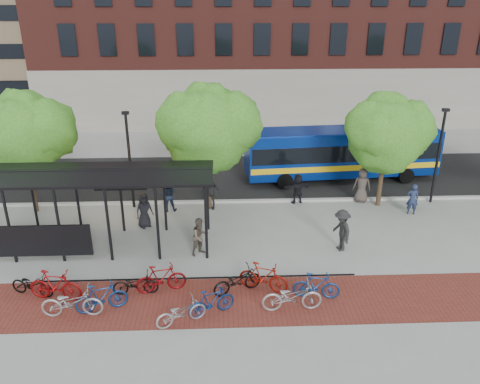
{
  "coord_description": "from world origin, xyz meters",
  "views": [
    {
      "loc": [
        -2.32,
        -19.24,
        10.21
      ],
      "look_at": [
        -1.46,
        1.57,
        1.6
      ],
      "focal_mm": 35.0,
      "sensor_mm": 36.0,
      "label": 1
    }
  ],
  "objects_px": {
    "bus": "(341,151)",
    "lamp_post_right": "(438,154)",
    "bike_7": "(211,302)",
    "pedestrian_9": "(342,230)",
    "bike_2": "(72,302)",
    "bike_11": "(316,286)",
    "bike_6": "(181,312)",
    "bus_shelter": "(85,182)",
    "bike_3": "(101,297)",
    "bike_8": "(237,280)",
    "pedestrian_5": "(298,189)",
    "lamp_post_left": "(130,158)",
    "bike_0": "(32,285)",
    "tree_b": "(209,125)",
    "pedestrian_2": "(168,195)",
    "bike_4": "(136,284)",
    "pedestrian_7": "(412,199)",
    "pedestrian_6": "(362,185)",
    "bike_10": "(292,296)",
    "tree_c": "(388,131)",
    "bike_9": "(263,277)",
    "bike_1": "(55,285)",
    "pedestrian_0": "(144,210)",
    "pedestrian_4": "(210,193)",
    "pedestrian_8": "(200,237)",
    "tree_a": "(24,131)",
    "bike_5": "(161,278)"
  },
  "relations": [
    {
      "from": "bike_6",
      "to": "bike_7",
      "type": "height_order",
      "value": "bike_7"
    },
    {
      "from": "lamp_post_right",
      "to": "bike_8",
      "type": "bearing_deg",
      "value": -143.43
    },
    {
      "from": "pedestrian_6",
      "to": "bike_8",
      "type": "bearing_deg",
      "value": 61.51
    },
    {
      "from": "bus_shelter",
      "to": "bike_3",
      "type": "relative_size",
      "value": 5.82
    },
    {
      "from": "tree_a",
      "to": "bike_8",
      "type": "height_order",
      "value": "tree_a"
    },
    {
      "from": "bike_1",
      "to": "tree_b",
      "type": "bearing_deg",
      "value": -25.08
    },
    {
      "from": "bike_9",
      "to": "pedestrian_0",
      "type": "xyz_separation_m",
      "value": [
        -5.24,
        5.56,
        0.3
      ]
    },
    {
      "from": "bike_7",
      "to": "bike_10",
      "type": "distance_m",
      "value": 2.83
    },
    {
      "from": "pedestrian_4",
      "to": "bike_8",
      "type": "bearing_deg",
      "value": -71.35
    },
    {
      "from": "bike_7",
      "to": "bike_9",
      "type": "relative_size",
      "value": 0.9
    },
    {
      "from": "bike_9",
      "to": "pedestrian_9",
      "type": "xyz_separation_m",
      "value": [
        3.65,
        2.96,
        0.37
      ]
    },
    {
      "from": "bus_shelter",
      "to": "bus",
      "type": "relative_size",
      "value": 0.91
    },
    {
      "from": "tree_b",
      "to": "pedestrian_7",
      "type": "distance_m",
      "value": 10.94
    },
    {
      "from": "lamp_post_left",
      "to": "bike_0",
      "type": "bearing_deg",
      "value": -106.9
    },
    {
      "from": "tree_b",
      "to": "pedestrian_8",
      "type": "bearing_deg",
      "value": -94.44
    },
    {
      "from": "bike_4",
      "to": "bike_5",
      "type": "relative_size",
      "value": 0.89
    },
    {
      "from": "bike_11",
      "to": "pedestrian_9",
      "type": "xyz_separation_m",
      "value": [
        1.76,
        3.52,
        0.43
      ]
    },
    {
      "from": "pedestrian_8",
      "to": "tree_b",
      "type": "bearing_deg",
      "value": 48.03
    },
    {
      "from": "pedestrian_7",
      "to": "tree_b",
      "type": "bearing_deg",
      "value": 3.3
    },
    {
      "from": "tree_b",
      "to": "pedestrian_2",
      "type": "bearing_deg",
      "value": -172.46
    },
    {
      "from": "lamp_post_left",
      "to": "bike_3",
      "type": "xyz_separation_m",
      "value": [
        0.4,
        -8.95,
        -2.2
      ]
    },
    {
      "from": "tree_c",
      "to": "bike_7",
      "type": "xyz_separation_m",
      "value": [
        -8.83,
        -9.08,
        -3.53
      ]
    },
    {
      "from": "pedestrian_0",
      "to": "pedestrian_6",
      "type": "bearing_deg",
      "value": -22.65
    },
    {
      "from": "bike_8",
      "to": "bike_10",
      "type": "height_order",
      "value": "bike_10"
    },
    {
      "from": "bike_2",
      "to": "bike_7",
      "type": "xyz_separation_m",
      "value": [
        4.81,
        -0.13,
        -0.04
      ]
    },
    {
      "from": "bike_7",
      "to": "bike_9",
      "type": "height_order",
      "value": "bike_9"
    },
    {
      "from": "bike_6",
      "to": "bike_8",
      "type": "xyz_separation_m",
      "value": [
        1.96,
        1.77,
        0.04
      ]
    },
    {
      "from": "bike_11",
      "to": "pedestrian_6",
      "type": "bearing_deg",
      "value": -16.26
    },
    {
      "from": "lamp_post_right",
      "to": "bike_11",
      "type": "distance_m",
      "value": 11.83
    },
    {
      "from": "bike_3",
      "to": "bike_9",
      "type": "bearing_deg",
      "value": -97.74
    },
    {
      "from": "bus",
      "to": "pedestrian_5",
      "type": "height_order",
      "value": "bus"
    },
    {
      "from": "bus",
      "to": "bike_2",
      "type": "bearing_deg",
      "value": -138.57
    },
    {
      "from": "bike_2",
      "to": "bike_11",
      "type": "height_order",
      "value": "bike_2"
    },
    {
      "from": "bus",
      "to": "lamp_post_right",
      "type": "bearing_deg",
      "value": -47.4
    },
    {
      "from": "bike_7",
      "to": "pedestrian_9",
      "type": "relative_size",
      "value": 0.91
    },
    {
      "from": "bus",
      "to": "pedestrian_0",
      "type": "height_order",
      "value": "bus"
    },
    {
      "from": "bike_10",
      "to": "pedestrian_2",
      "type": "xyz_separation_m",
      "value": [
        -5.2,
        8.63,
        0.34
      ]
    },
    {
      "from": "bike_6",
      "to": "pedestrian_2",
      "type": "height_order",
      "value": "pedestrian_2"
    },
    {
      "from": "lamp_post_right",
      "to": "bike_7",
      "type": "height_order",
      "value": "lamp_post_right"
    },
    {
      "from": "tree_b",
      "to": "bike_6",
      "type": "xyz_separation_m",
      "value": [
        -0.86,
        -9.53,
        -3.99
      ]
    },
    {
      "from": "tree_b",
      "to": "bike_2",
      "type": "bearing_deg",
      "value": -117.44
    },
    {
      "from": "lamp_post_right",
      "to": "bike_9",
      "type": "distance_m",
      "value": 12.81
    },
    {
      "from": "bike_6",
      "to": "bus",
      "type": "bearing_deg",
      "value": -56.82
    },
    {
      "from": "bike_7",
      "to": "pedestrian_8",
      "type": "relative_size",
      "value": 1.03
    },
    {
      "from": "bike_3",
      "to": "bike_7",
      "type": "relative_size",
      "value": 1.05
    },
    {
      "from": "bike_4",
      "to": "bus",
      "type": "bearing_deg",
      "value": -44.56
    },
    {
      "from": "bike_10",
      "to": "pedestrian_6",
      "type": "relative_size",
      "value": 1.12
    },
    {
      "from": "pedestrian_7",
      "to": "bike_6",
      "type": "bearing_deg",
      "value": 46.83
    },
    {
      "from": "bike_0",
      "to": "tree_a",
      "type": "bearing_deg",
      "value": 34.28
    },
    {
      "from": "bus_shelter",
      "to": "pedestrian_4",
      "type": "distance_m",
      "value": 6.75
    }
  ]
}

